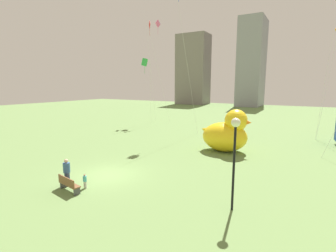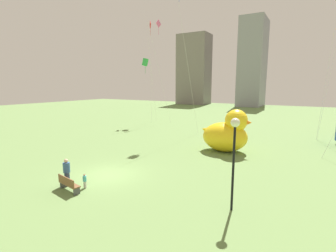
# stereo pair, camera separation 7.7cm
# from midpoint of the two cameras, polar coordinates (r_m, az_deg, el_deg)

# --- Properties ---
(ground_plane) EXTENTS (140.00, 140.00, 0.00)m
(ground_plane) POSITION_cam_midpoint_polar(r_m,az_deg,el_deg) (17.72, -13.67, -10.97)
(ground_plane) COLOR #668649
(park_bench) EXTENTS (1.74, 0.73, 0.90)m
(park_bench) POSITION_cam_midpoint_polar(r_m,az_deg,el_deg) (15.73, -22.16, -12.23)
(park_bench) COLOR brown
(park_bench) RESTS_ON ground
(person_adult) EXTENTS (0.41, 0.41, 1.67)m
(person_adult) POSITION_cam_midpoint_polar(r_m,az_deg,el_deg) (16.54, -22.46, -9.55)
(person_adult) COLOR #38476B
(person_adult) RESTS_ON ground
(person_child) EXTENTS (0.22, 0.22, 0.89)m
(person_child) POSITION_cam_midpoint_polar(r_m,az_deg,el_deg) (15.84, -18.78, -11.82)
(person_child) COLOR silver
(person_child) RESTS_ON ground
(giant_inflatable_duck) EXTENTS (4.78, 3.07, 3.96)m
(giant_inflatable_duck) POSITION_cam_midpoint_polar(r_m,az_deg,el_deg) (23.42, 13.24, -1.68)
(giant_inflatable_duck) COLOR yellow
(giant_inflatable_duck) RESTS_ON ground
(lamppost) EXTENTS (0.43, 0.43, 4.59)m
(lamppost) POSITION_cam_midpoint_polar(r_m,az_deg,el_deg) (12.10, 15.00, -3.77)
(lamppost) COLOR black
(lamppost) RESTS_ON ground
(kite_red) EXTENTS (1.50, 1.53, 16.54)m
(kite_red) POSITION_cam_midpoint_polar(r_m,az_deg,el_deg) (43.58, -4.28, 21.16)
(kite_red) COLOR silver
(kite_red) RESTS_ON ground
(kite_pink) EXTENTS (2.94, 3.14, 16.49)m
(kite_pink) POSITION_cam_midpoint_polar(r_m,az_deg,el_deg) (42.57, -2.38, 21.37)
(kite_pink) COLOR silver
(kite_pink) RESTS_ON ground
(kite_green) EXTENTS (1.61, 1.57, 10.20)m
(kite_green) POSITION_cam_midpoint_polar(r_m,az_deg,el_deg) (39.25, -5.47, 14.37)
(kite_green) COLOR silver
(kite_green) RESTS_ON ground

